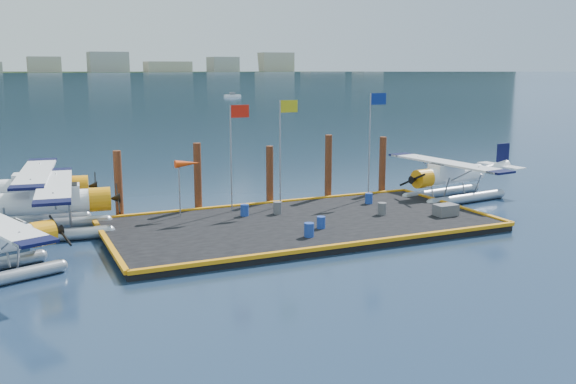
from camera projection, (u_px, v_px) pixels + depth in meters
name	position (u px, v px, depth m)	size (l,w,h in m)	color
ground	(300.00, 229.00, 34.17)	(4000.00, 4000.00, 0.00)	#162843
dock	(300.00, 225.00, 34.14)	(20.00, 10.00, 0.40)	black
dock_bumpers	(300.00, 220.00, 34.08)	(20.25, 10.25, 0.18)	orange
far_backdrop	(102.00, 66.00, 1684.79)	(3050.00, 2050.00, 810.00)	black
seaplane_b	(47.00, 206.00, 32.33)	(9.31, 10.27, 3.63)	#969CA4
seaplane_c	(29.00, 192.00, 35.61)	(9.57, 10.53, 3.72)	#969CA4
seaplane_d	(450.00, 178.00, 41.02)	(8.73, 9.63, 3.40)	#969CA4
drum_0	(245.00, 210.00, 35.31)	(0.46, 0.46, 0.64)	#1B3B99
drum_1	(321.00, 222.00, 32.59)	(0.44, 0.44, 0.61)	#1B3B99
drum_2	(382.00, 209.00, 35.60)	(0.48, 0.48, 0.67)	#56565B
drum_3	(309.00, 230.00, 30.97)	(0.48, 0.48, 0.68)	#1B3B99
drum_4	(369.00, 198.00, 38.47)	(0.45, 0.45, 0.63)	#1B3B99
drum_5	(277.00, 208.00, 35.79)	(0.49, 0.49, 0.69)	#56565B
crate	(446.00, 210.00, 35.40)	(1.25, 0.83, 0.62)	#56565B
flagpole_red	(234.00, 141.00, 35.81)	(1.14, 0.08, 6.00)	gray
flagpole_yellow	(283.00, 137.00, 36.99)	(1.14, 0.08, 6.20)	gray
flagpole_blue	(373.00, 130.00, 39.35)	(1.14, 0.08, 6.50)	gray
windsock	(187.00, 165.00, 34.94)	(1.40, 0.44, 3.12)	gray
piling_0	(119.00, 187.00, 35.22)	(0.44, 0.44, 4.00)	#442313
piling_1	(198.00, 179.00, 37.00)	(0.44, 0.44, 4.20)	#442313
piling_2	(270.00, 177.00, 38.84)	(0.44, 0.44, 3.80)	#442313
piling_3	(328.00, 169.00, 40.40)	(0.44, 0.44, 4.30)	#442313
piling_4	(382.00, 167.00, 42.03)	(0.44, 0.44, 4.00)	#442313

